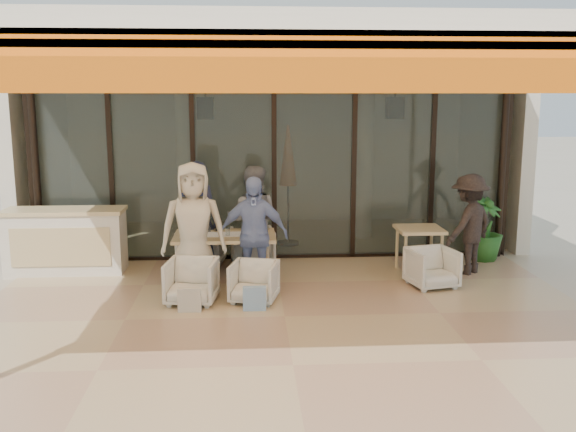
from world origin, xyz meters
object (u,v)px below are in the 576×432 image
diner_periwinkle (253,235)px  standing_woman (469,225)px  diner_grey (253,221)px  chair_far_left (201,245)px  chair_near_left (192,279)px  side_chair (432,266)px  diner_navy (198,219)px  diner_cream (193,228)px  potted_palm (484,228)px  host_counter (66,241)px  chair_near_right (254,280)px  dining_table (224,238)px  chair_far_right (253,245)px  side_table (419,234)px

diner_periwinkle → standing_woman: 3.44m
diner_grey → standing_woman: 3.37m
chair_far_left → chair_near_left: chair_far_left is taller
diner_grey → side_chair: diner_grey is taller
diner_navy → diner_grey: diner_navy is taller
diner_cream → potted_palm: (4.76, 1.48, -0.37)m
chair_far_left → diner_navy: 0.74m
host_counter → diner_grey: diner_grey is taller
diner_cream → diner_periwinkle: bearing=-4.5°
chair_near_right → diner_grey: 1.50m
host_counter → diner_navy: bearing=-6.1°
dining_table → standing_woman: (3.80, 0.23, 0.11)m
dining_table → diner_grey: (0.43, 0.44, 0.17)m
diner_cream → diner_periwinkle: diner_cream is taller
diner_navy → standing_woman: diner_navy is taller
chair_near_left → side_chair: 3.48m
chair_far_left → diner_navy: diner_navy is taller
chair_far_left → diner_grey: size_ratio=0.42×
host_counter → potted_palm: (6.85, 0.36, 0.04)m
chair_far_right → diner_navy: bearing=25.4°
diner_cream → chair_near_left: bearing=-94.5°
host_counter → potted_palm: potted_palm is taller
chair_far_left → side_table: size_ratio=0.98×
dining_table → chair_near_left: bearing=-113.3°
chair_far_left → chair_far_right: bearing=-172.4°
host_counter → chair_near_right: size_ratio=2.98×
chair_far_left → diner_cream: (0.00, -1.40, 0.57)m
host_counter → chair_far_right: bearing=5.3°
side_table → standing_woman: size_ratio=0.47×
dining_table → diner_navy: 0.64m
dining_table → diner_cream: diner_cream is taller
diner_cream → dining_table: bearing=43.4°
dining_table → diner_periwinkle: size_ratio=0.90×
standing_woman → potted_palm: size_ratio=1.40×
diner_grey → potted_palm: size_ratio=1.51×
chair_far_left → side_chair: chair_far_left is taller
diner_grey → host_counter: bearing=6.0°
diner_grey → standing_woman: diner_grey is taller
diner_grey → side_chair: size_ratio=2.64×
host_counter → side_chair: (5.54, -1.12, -0.21)m
side_table → chair_far_left: bearing=169.4°
chair_near_right → potted_palm: bearing=40.7°
host_counter → side_table: host_counter is taller
potted_palm → diner_periwinkle: bearing=-159.3°
chair_near_right → diner_cream: 1.16m
host_counter → dining_table: (2.51, -0.67, 0.16)m
chair_near_left → diner_navy: (0.00, 1.40, 0.57)m
chair_far_left → chair_near_left: (0.00, -1.90, -0.03)m
dining_table → chair_far_left: 1.08m
diner_periwinkle → side_table: bearing=20.7°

